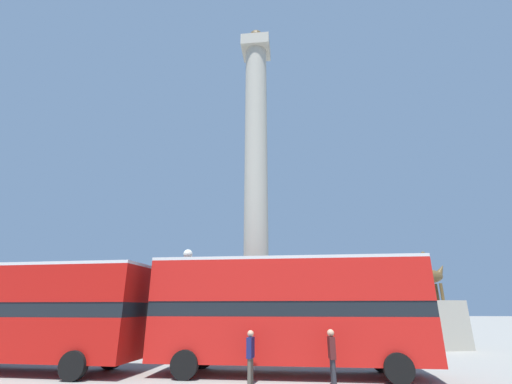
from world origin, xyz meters
name	(u,v)px	position (x,y,z in m)	size (l,w,h in m)	color
ground_plane	(256,354)	(0.00, 0.00, 0.00)	(200.00, 200.00, 0.00)	gray
monument_column	(256,226)	(0.00, 0.00, 7.27)	(4.94, 4.94, 22.45)	#A39E8E
bus_a	(287,309)	(1.93, -6.18, 2.41)	(10.64, 2.80, 4.36)	red
bus_b	(19,311)	(-9.34, -6.62, 2.32)	(10.77, 3.12, 4.19)	#B7140F
equestrian_statue	(433,319)	(11.03, 3.71, 1.75)	(3.78, 3.10, 6.08)	#A39E8E
street_lamp	(186,290)	(-3.22, -3.26, 3.28)	(0.48, 0.48, 5.34)	black
pedestrian_near_lamp	(250,354)	(0.67, -7.99, 0.96)	(0.24, 0.47, 1.71)	#4C473D
pedestrian_by_plinth	(332,354)	(3.39, -8.15, 1.00)	(0.23, 0.48, 1.76)	#28282D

